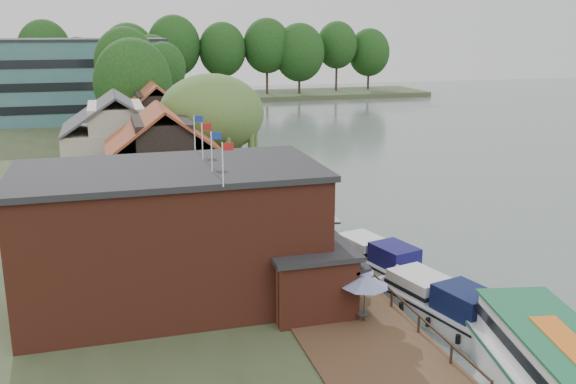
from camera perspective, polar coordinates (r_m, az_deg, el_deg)
ground at (r=40.83m, az=12.95°, el=-7.60°), size 260.00×260.00×0.00m
quay_deck at (r=46.44m, az=-1.70°, el=-3.10°), size 6.00×50.00×0.10m
quay_rail at (r=47.47m, az=1.31°, el=-2.13°), size 0.20×49.00×1.00m
pub at (r=33.93m, az=-6.99°, el=-3.57°), size 20.00×11.00×7.30m
hotel_block at (r=103.26m, az=-17.91°, el=9.46°), size 25.40×12.40×12.30m
cottage_a at (r=48.09m, az=-11.04°, el=2.43°), size 8.60×7.60×8.50m
cottage_b at (r=57.76m, az=-14.92°, el=4.23°), size 9.60×8.60×8.50m
cottage_c at (r=66.81m, az=-11.68°, el=5.77°), size 7.60×7.60×8.50m
willow at (r=53.32m, az=-6.76°, el=4.84°), size 8.60×8.60×10.43m
umbrella_0 at (r=31.86m, az=6.81°, el=-9.35°), size 2.34×2.34×2.38m
umbrella_1 at (r=33.48m, az=6.02°, el=-8.11°), size 1.94×1.94×2.38m
umbrella_2 at (r=36.81m, az=3.43°, el=-5.90°), size 2.22×2.22×2.38m
umbrella_3 at (r=39.56m, az=2.68°, el=-4.42°), size 2.29×2.29×2.38m
umbrella_4 at (r=41.65m, az=0.36°, el=-3.41°), size 1.97×1.97×2.38m
umbrella_5 at (r=45.38m, az=0.34°, el=-1.88°), size 2.43×2.43×2.38m
umbrella_6 at (r=46.75m, az=-0.43°, el=-1.39°), size 1.99×1.99×2.38m
cruiser_0 at (r=35.24m, az=13.31°, el=-9.18°), size 5.47×10.32×2.38m
cruiser_1 at (r=41.14m, az=7.87°, el=-5.52°), size 5.20×9.71×2.22m
cruiser_2 at (r=51.29m, az=2.08°, el=-1.28°), size 3.90×9.66×2.27m
cruiser_3 at (r=61.82m, az=-0.93°, el=1.55°), size 3.39×9.96×2.40m
swan at (r=31.49m, az=22.39°, el=-14.94°), size 0.44×0.44×0.44m
bank_tree_0 at (r=73.49m, az=-13.53°, el=8.19°), size 8.54×8.54×12.91m
bank_tree_1 at (r=82.62m, az=-14.14°, el=9.23°), size 7.45×7.45×14.08m
bank_tree_2 at (r=93.24m, az=-10.97°, el=9.32°), size 6.32×6.32×12.01m
bank_tree_3 at (r=113.29m, az=-11.94°, el=10.35°), size 7.23×7.23×12.73m
bank_tree_4 at (r=120.84m, az=-12.30°, el=10.14°), size 7.46×7.46×10.89m
bank_tree_5 at (r=129.08m, az=-14.54°, el=10.51°), size 8.50×8.50×11.93m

